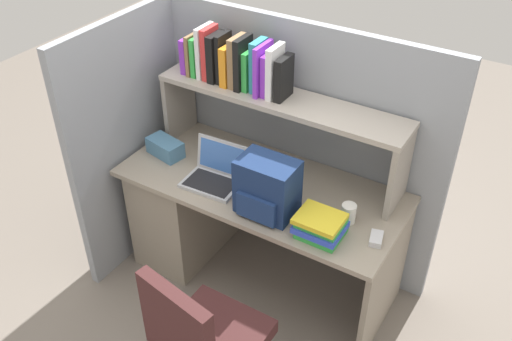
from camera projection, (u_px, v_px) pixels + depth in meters
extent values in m
plane|color=slate|center=(260.00, 276.00, 3.58)|extent=(8.00, 8.00, 0.00)
cube|color=gray|center=(261.00, 186.00, 3.16)|extent=(1.60, 0.70, 0.03)
cube|color=gray|center=(186.00, 204.00, 3.60)|extent=(0.40, 0.64, 0.70)
cube|color=gray|center=(385.00, 286.00, 3.04)|extent=(0.03, 0.64, 0.70)
cube|color=gray|center=(293.00, 145.00, 3.39)|extent=(1.84, 0.05, 1.55)
cube|color=gray|center=(137.00, 138.00, 3.45)|extent=(0.05, 1.06, 1.55)
cube|color=gray|center=(180.00, 103.00, 3.46)|extent=(0.03, 0.28, 0.42)
cube|color=gray|center=(400.00, 174.00, 2.87)|extent=(0.03, 0.28, 0.42)
cube|color=#AAA093|center=(280.00, 99.00, 3.03)|extent=(1.44, 0.28, 0.03)
cube|color=purple|center=(189.00, 54.00, 3.22)|extent=(0.04, 0.14, 0.20)
cube|color=olive|center=(195.00, 53.00, 3.20)|extent=(0.02, 0.16, 0.24)
cube|color=green|center=(199.00, 55.00, 3.18)|extent=(0.03, 0.15, 0.23)
cube|color=white|center=(205.00, 51.00, 3.15)|extent=(0.03, 0.16, 0.29)
cube|color=red|center=(210.00, 53.00, 3.13)|extent=(0.03, 0.14, 0.30)
cube|color=black|center=(216.00, 57.00, 3.11)|extent=(0.04, 0.14, 0.27)
cube|color=black|center=(224.00, 58.00, 3.10)|extent=(0.03, 0.13, 0.28)
cube|color=orange|center=(231.00, 64.00, 3.10)|extent=(0.04, 0.18, 0.23)
cube|color=olive|center=(237.00, 61.00, 3.05)|extent=(0.04, 0.15, 0.28)
cube|color=black|center=(243.00, 63.00, 3.03)|extent=(0.04, 0.15, 0.29)
cube|color=green|center=(251.00, 69.00, 3.05)|extent=(0.03, 0.15, 0.22)
cube|color=teal|center=(258.00, 66.00, 3.01)|extent=(0.04, 0.13, 0.28)
cube|color=purple|center=(263.00, 69.00, 2.98)|extent=(0.03, 0.17, 0.28)
cube|color=purple|center=(269.00, 74.00, 2.99)|extent=(0.03, 0.15, 0.23)
cube|color=white|center=(275.00, 72.00, 2.95)|extent=(0.04, 0.15, 0.28)
cube|color=black|center=(284.00, 78.00, 2.95)|extent=(0.04, 0.14, 0.23)
cube|color=#B7BABF|center=(212.00, 184.00, 3.13)|extent=(0.32, 0.24, 0.02)
cube|color=black|center=(211.00, 183.00, 3.12)|extent=(0.28, 0.19, 0.00)
cube|color=#B7BABF|center=(222.00, 157.00, 3.15)|extent=(0.31, 0.06, 0.20)
cube|color=#3F72CC|center=(221.00, 157.00, 3.15)|extent=(0.27, 0.05, 0.17)
cube|color=navy|center=(267.00, 187.00, 2.87)|extent=(0.30, 0.20, 0.31)
cube|color=navy|center=(257.00, 209.00, 2.84)|extent=(0.22, 0.04, 0.14)
cube|color=silver|center=(376.00, 239.00, 2.76)|extent=(0.08, 0.12, 0.03)
cylinder|color=white|center=(349.00, 213.00, 2.86)|extent=(0.08, 0.08, 0.10)
cube|color=teal|center=(165.00, 148.00, 3.35)|extent=(0.24, 0.16, 0.10)
cube|color=green|center=(321.00, 232.00, 2.80)|extent=(0.21, 0.19, 0.03)
cube|color=blue|center=(320.00, 227.00, 2.78)|extent=(0.23, 0.20, 0.03)
cube|color=green|center=(321.00, 223.00, 2.76)|extent=(0.22, 0.18, 0.03)
cube|color=yellow|center=(320.00, 219.00, 2.75)|extent=(0.23, 0.19, 0.03)
cube|color=#3F1E1E|center=(214.00, 339.00, 2.64)|extent=(0.44, 0.44, 0.08)
cube|color=#3F1E1E|center=(177.00, 329.00, 2.37)|extent=(0.40, 0.13, 0.44)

